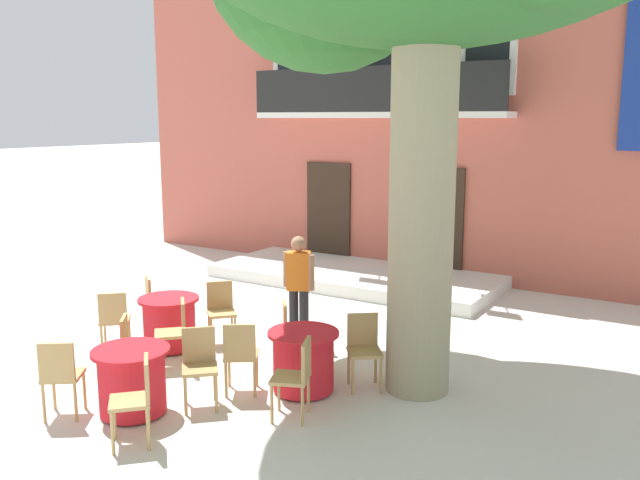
% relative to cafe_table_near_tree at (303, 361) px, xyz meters
% --- Properties ---
extents(ground_plane, '(120.00, 120.00, 0.00)m').
position_rel_cafe_table_near_tree_xyz_m(ground_plane, '(-2.74, 1.31, -0.39)').
color(ground_plane, silver).
extents(building_facade, '(13.00, 5.09, 7.50)m').
position_rel_cafe_table_near_tree_xyz_m(building_facade, '(-2.14, 8.30, 3.36)').
color(building_facade, '#BC5B4C').
rests_on(building_facade, ground).
extents(entrance_step_platform, '(5.74, 2.38, 0.25)m').
position_rel_cafe_table_near_tree_xyz_m(entrance_step_platform, '(-2.14, 5.12, -0.27)').
color(entrance_step_platform, silver).
rests_on(entrance_step_platform, ground).
extents(cafe_table_near_tree, '(0.86, 0.86, 0.76)m').
position_rel_cafe_table_near_tree_xyz_m(cafe_table_near_tree, '(0.00, 0.00, 0.00)').
color(cafe_table_near_tree, red).
rests_on(cafe_table_near_tree, ground).
extents(cafe_chair_near_tree_0, '(0.52, 0.52, 0.91)m').
position_rel_cafe_table_near_tree_xyz_m(cafe_chair_near_tree_0, '(0.35, -0.67, 0.14)').
color(cafe_chair_near_tree_0, tan).
rests_on(cafe_chair_near_tree_0, ground).
extents(cafe_chair_near_tree_1, '(0.56, 0.56, 0.91)m').
position_rel_cafe_table_near_tree_xyz_m(cafe_chair_near_tree_1, '(0.55, 0.52, 0.14)').
color(cafe_chair_near_tree_1, tan).
rests_on(cafe_chair_near_tree_1, ground).
extents(cafe_chair_near_tree_2, '(0.56, 0.56, 0.91)m').
position_rel_cafe_table_near_tree_xyz_m(cafe_chair_near_tree_2, '(-0.52, 0.54, 0.14)').
color(cafe_chair_near_tree_2, tan).
rests_on(cafe_chair_near_tree_2, ground).
extents(cafe_chair_near_tree_3, '(0.55, 0.55, 0.91)m').
position_rel_cafe_table_near_tree_xyz_m(cafe_chair_near_tree_3, '(-0.59, -0.47, 0.14)').
color(cafe_chair_near_tree_3, tan).
rests_on(cafe_chair_near_tree_3, ground).
extents(cafe_table_middle, '(0.86, 0.86, 0.76)m').
position_rel_cafe_table_near_tree_xyz_m(cafe_table_middle, '(-2.47, 0.26, 0.00)').
color(cafe_table_middle, red).
rests_on(cafe_table_middle, ground).
extents(cafe_chair_middle_0, '(0.57, 0.57, 0.91)m').
position_rel_cafe_table_near_tree_xyz_m(cafe_chair_middle_0, '(-1.88, -0.22, 0.14)').
color(cafe_chair_middle_0, tan).
rests_on(cafe_chair_middle_0, ground).
extents(cafe_chair_middle_1, '(0.57, 0.57, 0.91)m').
position_rel_cafe_table_near_tree_xyz_m(cafe_chair_middle_1, '(-2.02, 0.86, 0.14)').
color(cafe_chair_middle_1, tan).
rests_on(cafe_chair_middle_1, ground).
extents(cafe_chair_middle_2, '(0.56, 0.56, 0.91)m').
position_rel_cafe_table_near_tree_xyz_m(cafe_chair_middle_2, '(-3.12, 0.64, 0.14)').
color(cafe_chair_middle_2, tan).
rests_on(cafe_chair_middle_2, ground).
extents(cafe_chair_middle_3, '(0.57, 0.57, 0.91)m').
position_rel_cafe_table_near_tree_xyz_m(cafe_chair_middle_3, '(-2.98, -0.30, 0.14)').
color(cafe_chair_middle_3, tan).
rests_on(cafe_chair_middle_3, ground).
extents(cafe_table_front, '(0.86, 0.86, 0.76)m').
position_rel_cafe_table_near_tree_xyz_m(cafe_table_front, '(-1.29, -1.54, 0.00)').
color(cafe_table_front, red).
rests_on(cafe_table_front, ground).
extents(cafe_chair_front_0, '(0.57, 0.57, 0.91)m').
position_rel_cafe_table_near_tree_xyz_m(cafe_chair_front_0, '(-0.80, -0.96, 0.14)').
color(cafe_chair_front_0, tan).
rests_on(cafe_chair_front_0, ground).
extents(cafe_chair_front_1, '(0.56, 0.56, 0.91)m').
position_rel_cafe_table_near_tree_xyz_m(cafe_chair_front_1, '(-1.82, -1.01, 0.14)').
color(cafe_chair_front_1, tan).
rests_on(cafe_chair_front_1, ground).
extents(cafe_chair_front_2, '(0.56, 0.56, 0.91)m').
position_rel_cafe_table_near_tree_xyz_m(cafe_chair_front_2, '(-1.85, -2.03, 0.14)').
color(cafe_chair_front_2, tan).
rests_on(cafe_chair_front_2, ground).
extents(cafe_chair_front_3, '(0.57, 0.57, 0.91)m').
position_rel_cafe_table_near_tree_xyz_m(cafe_chair_front_3, '(-0.69, -2.00, 0.14)').
color(cafe_chair_front_3, tan).
rests_on(cafe_chair_front_3, ground).
extents(pedestrian_near_entrance, '(0.53, 0.36, 1.60)m').
position_rel_cafe_table_near_tree_xyz_m(pedestrian_near_entrance, '(-1.03, 1.45, 0.51)').
color(pedestrian_near_entrance, '#232328').
rests_on(pedestrian_near_entrance, ground).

